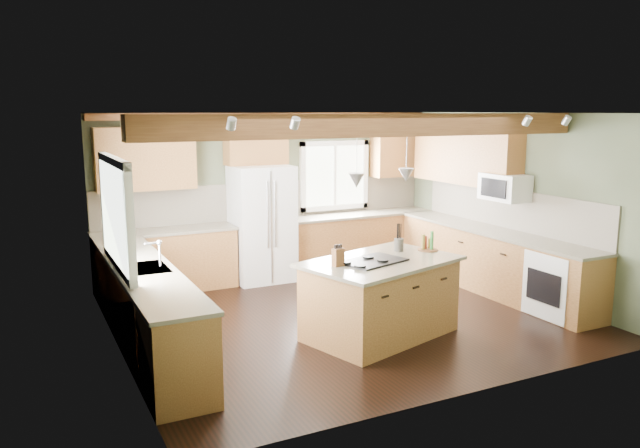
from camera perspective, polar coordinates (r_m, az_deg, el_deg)
name	(u,v)px	position (r m, az deg, el deg)	size (l,w,h in m)	color
floor	(344,316)	(8.19, 2.22, -8.40)	(5.60, 5.60, 0.00)	black
ceiling	(346,113)	(7.76, 2.35, 10.10)	(5.60, 5.60, 0.00)	silver
wall_back	(270,194)	(10.11, -4.56, 2.75)	(5.60, 5.60, 0.00)	#424B35
wall_left	(114,237)	(6.99, -18.29, -1.17)	(5.00, 5.00, 0.00)	#424B35
wall_right	(513,203)	(9.52, 17.23, 1.85)	(5.00, 5.00, 0.00)	#424B35
ceiling_beam	(380,125)	(7.07, 5.51, 8.98)	(5.55, 0.26, 0.26)	#532C17
soffit_trim	(272,116)	(9.93, -4.44, 9.79)	(5.55, 0.20, 0.10)	#532C17
backsplash_back	(271,200)	(10.11, -4.52, 2.23)	(5.58, 0.03, 0.58)	brown
backsplash_right	(509,209)	(9.56, 16.93, 1.35)	(0.03, 3.70, 0.58)	brown
base_cab_back_left	(166,262)	(9.46, -13.91, -3.35)	(2.02, 0.60, 0.88)	brown
counter_back_left	(165,231)	(9.37, -14.03, -0.62)	(2.06, 0.64, 0.04)	brown
base_cab_back_right	(359,241)	(10.63, 3.59, -1.56)	(2.62, 0.60, 0.88)	brown
counter_back_right	(359,214)	(10.55, 3.62, 0.88)	(2.66, 0.64, 0.04)	brown
base_cab_left	(146,310)	(7.29, -15.61, -7.54)	(0.60, 3.70, 0.88)	brown
counter_left	(144,270)	(7.17, -15.79, -4.04)	(0.64, 3.74, 0.04)	brown
base_cab_right	(492,262)	(9.52, 15.43, -3.34)	(0.60, 3.70, 0.88)	brown
counter_right	(493,231)	(9.42, 15.57, -0.63)	(0.64, 3.74, 0.04)	brown
upper_cab_back_left	(145,159)	(9.31, -15.69, 5.77)	(1.40, 0.35, 0.90)	brown
upper_cab_over_fridge	(256,142)	(9.76, -5.89, 7.47)	(0.96, 0.35, 0.70)	brown
upper_cab_right	(465,155)	(10.01, 13.13, 6.18)	(0.35, 2.20, 0.90)	brown
upper_cab_back_corner	(397,150)	(10.96, 7.04, 6.71)	(0.90, 0.35, 0.90)	brown
window_left	(114,213)	(7.00, -18.30, 0.92)	(0.04, 1.60, 1.05)	white
window_back	(334,175)	(10.54, 1.29, 4.46)	(1.10, 0.04, 1.00)	white
sink	(144,269)	(7.17, -15.79, -4.00)	(0.50, 0.65, 0.03)	#262628
faucet	(160,255)	(7.17, -14.44, -2.74)	(0.02, 0.02, 0.28)	#B2B2B7
dishwasher	(175,350)	(6.10, -13.11, -11.12)	(0.60, 0.60, 0.84)	white
oven	(561,284)	(8.63, 21.15, -5.16)	(0.60, 0.72, 0.84)	white
microwave	(505,187)	(9.31, 16.54, 3.25)	(0.40, 0.70, 0.38)	white
pendant_left	(356,180)	(6.82, 3.36, 3.99)	(0.18, 0.18, 0.16)	#B2B2B7
pendant_right	(406,175)	(7.45, 7.88, 4.45)	(0.18, 0.18, 0.16)	#B2B2B7
refrigerator	(262,224)	(9.71, -5.32, 0.03)	(0.90, 0.74, 1.80)	white
island	(380,300)	(7.42, 5.51, -6.89)	(1.69, 1.03, 0.88)	brown
island_top	(381,262)	(7.30, 5.58, -3.44)	(1.80, 1.15, 0.04)	brown
cooktop	(373,261)	(7.19, 4.83, -3.39)	(0.73, 0.49, 0.02)	black
knife_block	(338,257)	(6.96, 1.66, -3.05)	(0.12, 0.09, 0.20)	brown
utensil_crock	(399,245)	(7.76, 7.22, -1.89)	(0.12, 0.12, 0.16)	#433A35
bottle_tray	(428,241)	(7.83, 9.85, -1.58)	(0.25, 0.25, 0.23)	brown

